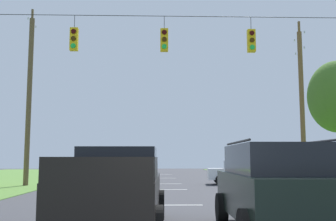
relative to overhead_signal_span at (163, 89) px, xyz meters
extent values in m
cube|color=white|center=(0.16, -1.43, -4.46)|extent=(2.50, 0.15, 0.01)
cube|color=white|center=(0.16, 5.82, -4.46)|extent=(2.50, 0.15, 0.01)
cube|color=white|center=(0.16, 10.76, -4.46)|extent=(2.50, 0.15, 0.01)
cube|color=white|center=(0.16, 18.31, -4.46)|extent=(2.50, 0.15, 0.01)
cube|color=white|center=(0.16, 26.32, -4.46)|extent=(2.50, 0.15, 0.01)
cylinder|color=black|center=(0.00, 0.00, 3.09)|extent=(15.10, 0.02, 0.02)
cylinder|color=black|center=(-3.65, 0.00, 2.81)|extent=(0.02, 0.02, 0.55)
cube|color=yellow|center=(-3.65, 0.00, 2.06)|extent=(0.32, 0.24, 0.95)
cylinder|color=#310503|center=(-3.65, -0.14, 2.35)|extent=(0.20, 0.04, 0.20)
cylinder|color=#352203|center=(-3.65, -0.14, 2.05)|extent=(0.20, 0.04, 0.20)
cylinder|color=green|center=(-3.65, -0.14, 1.75)|extent=(0.20, 0.04, 0.20)
cylinder|color=black|center=(0.06, 0.00, 2.81)|extent=(0.02, 0.02, 0.55)
cube|color=yellow|center=(0.06, 0.00, 2.06)|extent=(0.32, 0.24, 0.95)
cylinder|color=#310503|center=(0.06, -0.14, 2.35)|extent=(0.20, 0.04, 0.20)
cylinder|color=#352203|center=(0.06, -0.14, 2.05)|extent=(0.20, 0.04, 0.20)
cylinder|color=green|center=(0.06, -0.14, 1.75)|extent=(0.20, 0.04, 0.20)
cylinder|color=black|center=(3.68, 0.00, 2.81)|extent=(0.02, 0.02, 0.55)
cube|color=yellow|center=(3.68, 0.00, 2.06)|extent=(0.32, 0.24, 0.95)
cylinder|color=#310503|center=(3.68, -0.14, 2.35)|extent=(0.20, 0.04, 0.20)
cylinder|color=#352203|center=(3.68, -0.14, 2.05)|extent=(0.20, 0.04, 0.20)
cylinder|color=green|center=(3.68, -0.14, 1.75)|extent=(0.20, 0.04, 0.20)
cube|color=black|center=(-1.22, -6.55, -3.64)|extent=(2.13, 5.45, 0.85)
cube|color=black|center=(-1.20, -5.90, -2.87)|extent=(1.90, 1.94, 0.70)
cube|color=black|center=(-2.19, -7.87, -2.99)|extent=(0.16, 2.38, 0.45)
cube|color=black|center=(-0.31, -7.92, -2.99)|extent=(0.16, 2.38, 0.45)
cube|color=black|center=(-1.28, -9.20, -2.99)|extent=(1.96, 0.15, 0.45)
cylinder|color=black|center=(-2.17, -4.69, -4.07)|extent=(0.30, 0.81, 0.80)
cylinder|color=black|center=(-0.17, -4.74, -4.07)|extent=(0.30, 0.81, 0.80)
cube|color=black|center=(2.40, -7.07, -3.61)|extent=(2.06, 4.84, 0.95)
cube|color=black|center=(2.40, -7.22, -2.81)|extent=(1.87, 3.24, 0.65)
cylinder|color=black|center=(1.55, -7.20, -2.44)|extent=(0.11, 2.72, 0.05)
cylinder|color=black|center=(3.25, -7.24, -2.44)|extent=(0.11, 2.72, 0.05)
cylinder|color=black|center=(1.46, -5.42, -4.09)|extent=(0.28, 0.77, 0.76)
cylinder|color=black|center=(3.41, -5.46, -4.09)|extent=(0.28, 0.77, 0.76)
cube|color=silver|center=(5.23, 9.90, -3.80)|extent=(4.43, 2.15, 0.70)
cube|color=black|center=(5.23, 9.90, -3.20)|extent=(2.23, 1.79, 0.50)
cylinder|color=black|center=(6.72, 10.68, -4.15)|extent=(0.66, 0.27, 0.64)
cylinder|color=black|center=(6.57, 8.88, -4.15)|extent=(0.66, 0.27, 0.64)
cylinder|color=black|center=(3.89, 10.91, -4.15)|extent=(0.66, 0.27, 0.64)
cylinder|color=black|center=(3.74, 9.12, -4.15)|extent=(0.66, 0.27, 0.64)
cylinder|color=brown|center=(8.48, 7.52, 0.21)|extent=(0.28, 0.28, 9.36)
cube|color=brown|center=(8.48, 7.52, 4.49)|extent=(0.12, 0.12, 2.12)
cylinder|color=#B2B7BC|center=(8.48, 8.37, 4.61)|extent=(0.08, 0.08, 0.12)
cylinder|color=#B2B7BC|center=(8.48, 6.67, 4.61)|extent=(0.08, 0.08, 0.12)
cube|color=brown|center=(8.48, 7.52, 3.59)|extent=(0.12, 0.12, 1.82)
cylinder|color=#B2B7BC|center=(8.48, 8.25, 3.71)|extent=(0.08, 0.08, 0.12)
cylinder|color=#B2B7BC|center=(8.48, 6.79, 3.71)|extent=(0.08, 0.08, 0.12)
cylinder|color=brown|center=(-8.21, 8.96, 0.81)|extent=(0.31, 0.31, 10.55)
cube|color=brown|center=(-8.21, 8.96, 5.68)|extent=(0.12, 0.12, 2.01)
cylinder|color=#B2B7BC|center=(-8.21, 9.77, 5.80)|extent=(0.08, 0.08, 0.12)
cylinder|color=#B2B7BC|center=(-8.21, 8.16, 5.80)|extent=(0.08, 0.08, 0.12)
camera|label=1|loc=(-0.27, -16.22, -2.79)|focal=43.22mm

